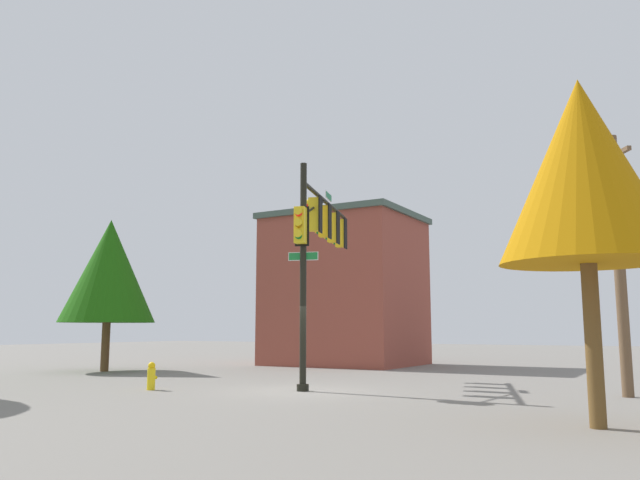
{
  "coord_description": "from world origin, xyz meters",
  "views": [
    {
      "loc": [
        -16.13,
        -9.91,
        1.81
      ],
      "look_at": [
        0.27,
        -0.43,
        4.52
      ],
      "focal_mm": 35.14,
      "sensor_mm": 36.0,
      "label": 1
    }
  ],
  "objects": [
    {
      "name": "tree_mid",
      "position": [
        3.16,
        12.08,
        4.39
      ],
      "size": [
        4.12,
        4.12,
        6.69
      ],
      "color": "brown",
      "rests_on": "ground_plane"
    },
    {
      "name": "tree_near",
      "position": [
        -3.26,
        -8.41,
        4.88
      ],
      "size": [
        3.33,
        3.33,
        6.75
      ],
      "color": "brown",
      "rests_on": "ground_plane"
    },
    {
      "name": "ground_plane",
      "position": [
        0.0,
        0.0,
        0.0
      ],
      "size": [
        120.0,
        120.0,
        0.0
      ],
      "primitive_type": "plane",
      "color": "slate"
    },
    {
      "name": "fire_hydrant",
      "position": [
        -2.0,
        4.14,
        0.41
      ],
      "size": [
        0.33,
        0.24,
        0.83
      ],
      "color": "yellow",
      "rests_on": "ground_plane"
    },
    {
      "name": "signal_pole_assembly",
      "position": [
        2.1,
        0.64,
        5.06
      ],
      "size": [
        6.82,
        2.41,
        6.93
      ],
      "color": "black",
      "rests_on": "ground_plane"
    },
    {
      "name": "brick_building",
      "position": [
        12.95,
        5.35,
        3.91
      ],
      "size": [
        6.47,
        7.38,
        7.79
      ],
      "color": "brown",
      "rests_on": "ground_plane"
    },
    {
      "name": "utility_pole",
      "position": [
        2.96,
        -8.47,
        3.75
      ],
      "size": [
        1.57,
        1.09,
        7.27
      ],
      "color": "brown",
      "rests_on": "ground_plane"
    }
  ]
}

